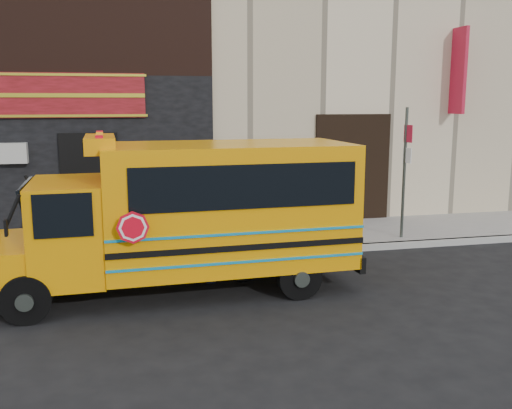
{
  "coord_description": "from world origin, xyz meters",
  "views": [
    {
      "loc": [
        -2.28,
        -9.69,
        3.51
      ],
      "look_at": [
        0.36,
        1.85,
        1.36
      ],
      "focal_mm": 40.0,
      "sensor_mm": 36.0,
      "label": 1
    }
  ],
  "objects_px": {
    "school_bus": "(192,211)",
    "bicycle": "(217,258)",
    "sign_pole": "(405,170)",
    "cyclist": "(213,239)"
  },
  "relations": [
    {
      "from": "sign_pole",
      "to": "cyclist",
      "type": "height_order",
      "value": "sign_pole"
    },
    {
      "from": "sign_pole",
      "to": "cyclist",
      "type": "xyz_separation_m",
      "value": [
        -5.08,
        -2.07,
        -0.97
      ]
    },
    {
      "from": "sign_pole",
      "to": "school_bus",
      "type": "bearing_deg",
      "value": -156.19
    },
    {
      "from": "school_bus",
      "to": "cyclist",
      "type": "distance_m",
      "value": 0.85
    },
    {
      "from": "sign_pole",
      "to": "cyclist",
      "type": "relative_size",
      "value": 1.92
    },
    {
      "from": "school_bus",
      "to": "sign_pole",
      "type": "bearing_deg",
      "value": 23.81
    },
    {
      "from": "school_bus",
      "to": "cyclist",
      "type": "xyz_separation_m",
      "value": [
        0.43,
        0.36,
        -0.63
      ]
    },
    {
      "from": "school_bus",
      "to": "bicycle",
      "type": "bearing_deg",
      "value": 37.14
    },
    {
      "from": "school_bus",
      "to": "bicycle",
      "type": "distance_m",
      "value": 1.21
    },
    {
      "from": "school_bus",
      "to": "bicycle",
      "type": "xyz_separation_m",
      "value": [
        0.51,
        0.39,
        -1.03
      ]
    }
  ]
}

